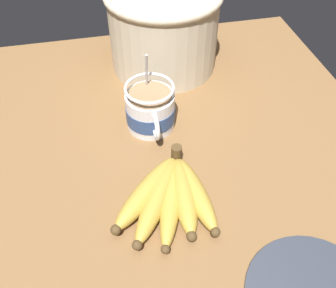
{
  "coord_description": "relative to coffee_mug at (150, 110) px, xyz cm",
  "views": [
    {
      "loc": [
        49.19,
        -9.18,
        57.33
      ],
      "look_at": [
        2.92,
        0.84,
        8.17
      ],
      "focal_mm": 40.0,
      "sensor_mm": 36.0,
      "label": 1
    }
  ],
  "objects": [
    {
      "name": "woven_basket",
      "position": [
        -21.46,
        7.21,
        5.66
      ],
      "size": [
        26.36,
        26.36,
        18.67
      ],
      "color": "beige",
      "rests_on": "table"
    },
    {
      "name": "coffee_mug",
      "position": [
        0.0,
        0.0,
        0.0
      ],
      "size": [
        13.56,
        10.01,
        15.76
      ],
      "color": "silver",
      "rests_on": "table"
    },
    {
      "name": "banana_bunch",
      "position": [
        19.85,
        -0.36,
        -2.28
      ],
      "size": [
        19.82,
        18.35,
        4.15
      ],
      "color": "#4C381E",
      "rests_on": "table"
    },
    {
      "name": "table",
      "position": [
        7.33,
        0.56,
        -6.05
      ],
      "size": [
        90.56,
        90.56,
        3.88
      ],
      "color": "brown",
      "rests_on": "ground"
    }
  ]
}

